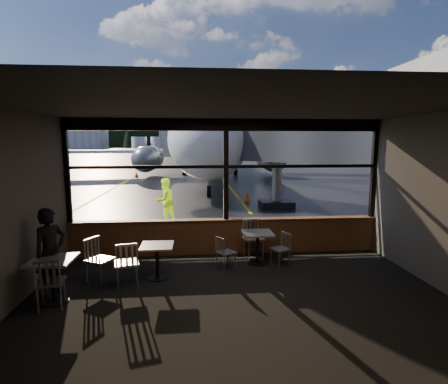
{
  "coord_description": "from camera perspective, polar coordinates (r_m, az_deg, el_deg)",
  "views": [
    {
      "loc": [
        -0.81,
        -8.89,
        2.91
      ],
      "look_at": [
        0.03,
        1.0,
        1.5
      ],
      "focal_mm": 28.0,
      "sensor_mm": 36.0,
      "label": 1
    }
  ],
  "objects": [
    {
      "name": "hangar_right",
      "position": [
        196.56,
        13.33,
        8.76
      ],
      "size": [
        50.0,
        20.0,
        12.0
      ],
      "primitive_type": null,
      "color": "silver",
      "rests_on": "ground_plane"
    },
    {
      "name": "airliner",
      "position": [
        30.89,
        -2.36,
        13.0
      ],
      "size": [
        32.12,
        37.89,
        11.14
      ],
      "primitive_type": null,
      "rotation": [
        0.0,
        0.0,
        -0.05
      ],
      "color": "white",
      "rests_on": "ground_plane"
    },
    {
      "name": "mullion_left",
      "position": [
        9.46,
        -24.28,
        3.07
      ],
      "size": [
        0.12,
        0.12,
        2.6
      ],
      "primitive_type": "cube",
      "color": "black",
      "rests_on": "ground"
    },
    {
      "name": "passenger",
      "position": [
        7.43,
        -26.44,
        -8.86
      ],
      "size": [
        0.7,
        0.74,
        1.7
      ],
      "primitive_type": "imported",
      "rotation": [
        0.0,
        0.0,
        0.93
      ],
      "color": "black",
      "rests_on": "carpet_floor"
    },
    {
      "name": "cone_nose",
      "position": [
        17.47,
        3.82,
        -0.76
      ],
      "size": [
        0.33,
        0.33,
        0.47
      ],
      "primitive_type": "cone",
      "color": "orange",
      "rests_on": "ground_plane"
    },
    {
      "name": "mullion_right",
      "position": [
        10.11,
        23.27,
        3.4
      ],
      "size": [
        0.12,
        0.12,
        2.6
      ],
      "primitive_type": "cube",
      "color": "black",
      "rests_on": "ground"
    },
    {
      "name": "fuel_tank_a",
      "position": [
        193.11,
        -13.68,
        7.87
      ],
      "size": [
        8.0,
        8.0,
        6.0
      ],
      "primitive_type": "cylinder",
      "color": "silver",
      "rests_on": "ground_plane"
    },
    {
      "name": "window_header",
      "position": [
        8.94,
        0.33,
        10.9
      ],
      "size": [
        8.0,
        0.18,
        0.3
      ],
      "primitive_type": "cube",
      "color": "black",
      "rests_on": "ground"
    },
    {
      "name": "mullion_centre",
      "position": [
        8.96,
        0.33,
        3.54
      ],
      "size": [
        0.12,
        0.12,
        2.6
      ],
      "primitive_type": "cube",
      "color": "black",
      "rests_on": "ground"
    },
    {
      "name": "wall_back",
      "position": [
        3.22,
        10.27,
        -13.13
      ],
      "size": [
        8.0,
        0.04,
        3.5
      ],
      "primitive_type": "cube",
      "color": "#4F473F",
      "rests_on": "ground"
    },
    {
      "name": "window_transom",
      "position": [
        8.95,
        0.33,
        4.18
      ],
      "size": [
        8.0,
        0.1,
        0.08
      ],
      "primitive_type": "cube",
      "color": "black",
      "rests_on": "ground"
    },
    {
      "name": "treeline",
      "position": [
        218.92,
        -4.7,
        8.85
      ],
      "size": [
        360.0,
        3.0,
        12.0
      ],
      "primitive_type": "cube",
      "color": "black",
      "rests_on": "ground_plane"
    },
    {
      "name": "jet_bridge",
      "position": [
        15.06,
        12.22,
        5.83
      ],
      "size": [
        8.88,
        10.85,
        4.73
      ],
      "primitive_type": null,
      "color": "#2C2C2E",
      "rests_on": "ground_plane"
    },
    {
      "name": "ground_crew",
      "position": [
        12.86,
        -9.62,
        -1.41
      ],
      "size": [
        1.0,
        0.99,
        1.63
      ],
      "primitive_type": "imported",
      "rotation": [
        0.0,
        0.0,
        3.89
      ],
      "color": "#BFF219",
      "rests_on": "ground_plane"
    },
    {
      "name": "chair_near_n",
      "position": [
        8.96,
        4.84,
        -7.67
      ],
      "size": [
        0.63,
        0.63,
        0.96
      ],
      "primitive_type": null,
      "rotation": [
        0.0,
        0.0,
        3.36
      ],
      "color": "#B1ACA0",
      "rests_on": "carpet_floor"
    },
    {
      "name": "ground_plane",
      "position": [
        128.93,
        -4.53,
        6.75
      ],
      "size": [
        520.0,
        520.0,
        0.0
      ],
      "primitive_type": "plane",
      "color": "black",
      "rests_on": "ground"
    },
    {
      "name": "cone_wing",
      "position": [
        30.38,
        -14.13,
        2.79
      ],
      "size": [
        0.35,
        0.35,
        0.49
      ],
      "primitive_type": "cone",
      "color": "orange",
      "rests_on": "ground_plane"
    },
    {
      "name": "chair_mid_s",
      "position": [
        7.47,
        -15.62,
        -11.2
      ],
      "size": [
        0.63,
        0.63,
        0.96
      ],
      "primitive_type": null,
      "rotation": [
        0.0,
        0.0,
        0.23
      ],
      "color": "beige",
      "rests_on": "carpet_floor"
    },
    {
      "name": "hangar_left",
      "position": [
        201.19,
        -25.23,
        8.05
      ],
      "size": [
        45.0,
        18.0,
        11.0
      ],
      "primitive_type": null,
      "color": "silver",
      "rests_on": "ground_plane"
    },
    {
      "name": "window_sill",
      "position": [
        9.26,
        0.32,
        -7.32
      ],
      "size": [
        8.0,
        0.28,
        0.9
      ],
      "primitive_type": "cube",
      "color": "#59301A",
      "rests_on": "ground"
    },
    {
      "name": "chair_near_e",
      "position": [
        8.47,
        9.16,
        -9.26
      ],
      "size": [
        0.58,
        0.58,
        0.8
      ],
      "primitive_type": null,
      "rotation": [
        0.0,
        0.0,
        2.0
      ],
      "color": "#B7B2A5",
      "rests_on": "carpet_floor"
    },
    {
      "name": "cafe_table_near",
      "position": [
        8.54,
        5.49,
        -9.11
      ],
      "size": [
        0.71,
        0.71,
        0.78
      ],
      "primitive_type": null,
      "color": "gray",
      "rests_on": "carpet_floor"
    },
    {
      "name": "carpet_floor",
      "position": [
        6.62,
        2.78,
        -17.91
      ],
      "size": [
        8.0,
        6.0,
        0.01
      ],
      "primitive_type": "cube",
      "color": "black",
      "rests_on": "ground"
    },
    {
      "name": "cafe_table_left",
      "position": [
        7.24,
        -26.1,
        -12.93
      ],
      "size": [
        0.75,
        0.75,
        0.83
      ],
      "primitive_type": null,
      "color": "#ADA79F",
      "rests_on": "carpet_floor"
    },
    {
      "name": "chair_mid_w",
      "position": [
        7.85,
        -19.62,
        -10.46
      ],
      "size": [
        0.7,
        0.7,
        0.95
      ],
      "primitive_type": null,
      "rotation": [
        0.0,
        0.0,
        -2.07
      ],
      "color": "#B5B0A4",
      "rests_on": "carpet_floor"
    },
    {
      "name": "hangar_mid",
      "position": [
        193.91,
        -4.67,
        8.66
      ],
      "size": [
        38.0,
        15.0,
        10.0
      ],
      "primitive_type": null,
      "color": "silver",
      "rests_on": "ground_plane"
    },
    {
      "name": "fuel_tank_b",
      "position": [
        191.86,
        -10.7,
        7.96
      ],
      "size": [
        8.0,
        8.0,
        6.0
      ],
      "primitive_type": "cylinder",
      "color": "silver",
      "rests_on": "ground_plane"
    },
    {
      "name": "cafe_table_mid",
      "position": [
        7.76,
        -10.83,
        -11.13
      ],
      "size": [
        0.68,
        0.68,
        0.75
      ],
      "primitive_type": null,
      "color": "#A9A29B",
      "rests_on": "carpet_floor"
    },
    {
      "name": "chair_near_w",
      "position": [
        8.14,
        0.35,
        -9.9
      ],
      "size": [
        0.59,
        0.59,
        0.8
      ],
      "primitive_type": null,
      "rotation": [
        0.0,
        0.0,
        -1.06
      ],
      "color": "#B7B2A5",
      "rests_on": "carpet_floor"
    },
    {
      "name": "fuel_tank_c",
      "position": [
        191.12,
        -7.69,
        8.02
      ],
      "size": [
        8.0,
        8.0,
        6.0
      ],
      "primitive_type": "cylinder",
      "color": "silver",
      "rests_on": "ground_plane"
    },
    {
      "name": "ceiling",
      "position": [
        5.98,
        3.01,
        13.74
      ],
      "size": [
        8.0,
        6.0,
        0.04
      ],
      "primitive_type": "cube",
      "color": "#38332D",
      "rests_on": "ground"
    },
    {
      "name": "chair_left_s",
      "position": [
        7.02,
        -26.44,
        -13.1
      ],
      "size": [
        0.6,
        0.6,
        0.95
      ],
      "primitive_type": null,
      "rotation": [
        0.0,
        0.0,
        0.18
      ],
      "color": "beige",
      "rests_on": "carpet_floor"
    }
  ]
}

